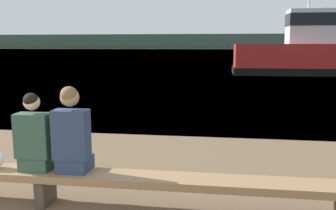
% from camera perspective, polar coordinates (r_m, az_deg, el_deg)
% --- Properties ---
extents(water_surface, '(240.00, 240.00, 0.00)m').
position_cam_1_polar(water_surface, '(127.77, 7.34, 8.26)').
color(water_surface, '#386084').
rests_on(water_surface, ground).
extents(far_shoreline, '(600.00, 12.00, 7.01)m').
position_cam_1_polar(far_shoreline, '(190.31, 7.74, 9.60)').
color(far_shoreline, '#384233').
rests_on(far_shoreline, ground).
extents(bench_main, '(7.51, 0.42, 0.42)m').
position_cam_1_polar(bench_main, '(4.86, -18.26, -10.28)').
color(bench_main, '#8E6B47').
rests_on(bench_main, ground).
extents(person_left, '(0.41, 0.38, 0.95)m').
position_cam_1_polar(person_left, '(4.78, -19.65, -4.73)').
color(person_left, '#2D4C3D').
rests_on(person_left, bench_main).
extents(person_right, '(0.41, 0.39, 1.04)m').
position_cam_1_polar(person_right, '(4.56, -14.44, -4.34)').
color(person_right, navy).
rests_on(person_right, bench_main).
extents(tugboat_red, '(9.04, 3.19, 6.62)m').
position_cam_1_polar(tugboat_red, '(25.88, 20.18, 7.26)').
color(tugboat_red, red).
rests_on(tugboat_red, water_surface).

